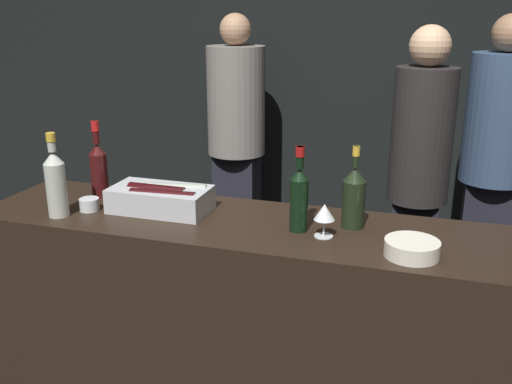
% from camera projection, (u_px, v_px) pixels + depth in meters
% --- Properties ---
extents(wall_back_chalkboard, '(6.40, 0.06, 2.80)m').
position_uv_depth(wall_back_chalkboard, '(345.00, 63.00, 4.08)').
color(wall_back_chalkboard, black).
rests_on(wall_back_chalkboard, ground_plane).
extents(bar_counter, '(2.30, 0.55, 0.97)m').
position_uv_depth(bar_counter, '(254.00, 330.00, 2.40)').
color(bar_counter, black).
rests_on(bar_counter, ground_plane).
extents(ice_bin_with_bottles, '(0.41, 0.22, 0.11)m').
position_uv_depth(ice_bin_with_bottles, '(162.00, 198.00, 2.36)').
color(ice_bin_with_bottles, '#B7BABF').
rests_on(ice_bin_with_bottles, bar_counter).
extents(bowl_white, '(0.19, 0.19, 0.06)m').
position_uv_depth(bowl_white, '(412.00, 248.00, 1.94)').
color(bowl_white, silver).
rests_on(bowl_white, bar_counter).
extents(wine_glass, '(0.08, 0.08, 0.13)m').
position_uv_depth(wine_glass, '(324.00, 213.00, 2.09)').
color(wine_glass, silver).
rests_on(wine_glass, bar_counter).
extents(candle_votive, '(0.08, 0.08, 0.05)m').
position_uv_depth(candle_votive, '(89.00, 204.00, 2.38)').
color(candle_votive, silver).
rests_on(candle_votive, bar_counter).
extents(rose_wine_bottle, '(0.08, 0.08, 0.34)m').
position_uv_depth(rose_wine_bottle, '(56.00, 181.00, 2.28)').
color(rose_wine_bottle, '#B2B7AD').
rests_on(rose_wine_bottle, bar_counter).
extents(red_wine_bottle_burgundy, '(0.07, 0.07, 0.33)m').
position_uv_depth(red_wine_bottle_burgundy, '(299.00, 196.00, 2.13)').
color(red_wine_bottle_burgundy, black).
rests_on(red_wine_bottle_burgundy, bar_counter).
extents(red_wine_bottle_tall, '(0.08, 0.08, 0.34)m').
position_uv_depth(red_wine_bottle_tall, '(99.00, 167.00, 2.53)').
color(red_wine_bottle_tall, '#380F0F').
rests_on(red_wine_bottle_tall, bar_counter).
extents(champagne_bottle, '(0.09, 0.09, 0.32)m').
position_uv_depth(champagne_bottle, '(354.00, 196.00, 2.17)').
color(champagne_bottle, black).
rests_on(champagne_bottle, bar_counter).
extents(person_in_hoodie, '(0.32, 0.32, 1.70)m').
position_uv_depth(person_in_hoodie, '(419.00, 168.00, 3.06)').
color(person_in_hoodie, black).
rests_on(person_in_hoodie, ground_plane).
extents(person_blond_tee, '(0.40, 0.40, 1.75)m').
position_uv_depth(person_blond_tee, '(236.00, 130.00, 3.96)').
color(person_blond_tee, black).
rests_on(person_blond_tee, ground_plane).
extents(person_grey_polo, '(0.39, 0.39, 1.75)m').
position_uv_depth(person_grey_polo, '(496.00, 153.00, 3.31)').
color(person_grey_polo, black).
rests_on(person_grey_polo, ground_plane).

